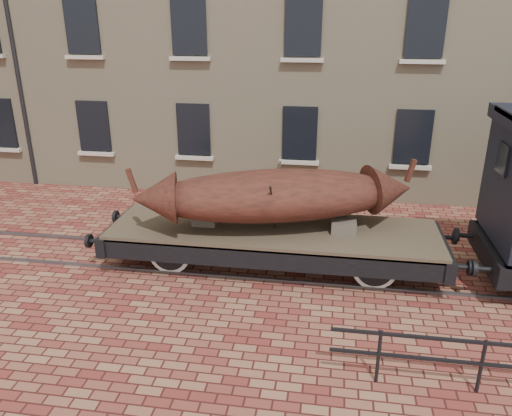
# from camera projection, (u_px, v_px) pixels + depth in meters

# --- Properties ---
(ground) EXTENTS (90.00, 90.00, 0.00)m
(ground) POSITION_uv_depth(u_px,v_px,m) (241.00, 264.00, 12.29)
(ground) COLOR maroon
(rail_track) EXTENTS (30.00, 1.52, 0.06)m
(rail_track) POSITION_uv_depth(u_px,v_px,m) (241.00, 263.00, 12.27)
(rail_track) COLOR #59595E
(rail_track) RESTS_ON ground
(flatcar_wagon) EXTENTS (8.70, 2.36, 1.31)m
(flatcar_wagon) POSITION_uv_depth(u_px,v_px,m) (273.00, 235.00, 11.88)
(flatcar_wagon) COLOR #453A2E
(flatcar_wagon) RESTS_ON ground
(iron_boat) EXTENTS (6.57, 3.31, 1.59)m
(iron_boat) POSITION_uv_depth(u_px,v_px,m) (275.00, 195.00, 11.50)
(iron_boat) COLOR #5A261C
(iron_boat) RESTS_ON flatcar_wagon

